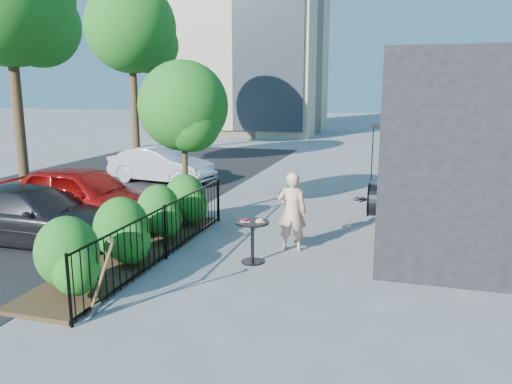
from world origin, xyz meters
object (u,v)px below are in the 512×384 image
(patio_tree, at_px, (185,111))
(street_tree_far, at_px, (132,33))
(car_darkgrey, at_px, (34,215))
(car_red, at_px, (82,196))
(woman, at_px, (292,211))
(shovel, at_px, (101,282))
(street_tree_near, at_px, (9,8))
(car_silver, at_px, (161,165))
(cafe_table, at_px, (252,234))

(patio_tree, relative_size, street_tree_far, 0.48)
(patio_tree, distance_m, car_darkgrey, 4.17)
(car_red, height_order, car_darkgrey, car_red)
(woman, distance_m, shovel, 4.35)
(patio_tree, height_order, car_red, patio_tree)
(patio_tree, relative_size, car_darkgrey, 0.93)
(street_tree_near, relative_size, street_tree_far, 1.00)
(woman, height_order, car_silver, woman)
(patio_tree, xyz_separation_m, cafe_table, (2.44, -2.48, -2.19))
(patio_tree, xyz_separation_m, shovel, (0.98, -5.36, -2.21))
(street_tree_near, relative_size, car_red, 1.89)
(street_tree_far, bearing_deg, woman, -49.90)
(street_tree_far, relative_size, car_red, 1.89)
(patio_tree, distance_m, cafe_table, 4.11)
(street_tree_far, xyz_separation_m, car_darkgrey, (5.20, -13.76, -5.30))
(shovel, height_order, car_silver, car_silver)
(car_silver, height_order, car_darkgrey, car_silver)
(street_tree_near, xyz_separation_m, woman, (10.70, -4.71, -5.09))
(street_tree_near, relative_size, car_darkgrey, 1.95)
(car_red, height_order, car_silver, car_red)
(woman, height_order, car_red, woman)
(patio_tree, relative_size, car_silver, 1.03)
(car_silver, bearing_deg, cafe_table, -133.81)
(street_tree_near, relative_size, cafe_table, 9.43)
(cafe_table, height_order, shovel, shovel)
(cafe_table, xyz_separation_m, woman, (0.57, 0.97, 0.26))
(street_tree_far, bearing_deg, shovel, -62.32)
(cafe_table, xyz_separation_m, car_silver, (-5.50, 7.12, 0.06))
(car_darkgrey, bearing_deg, shovel, -131.24)
(cafe_table, height_order, woman, woman)
(street_tree_near, xyz_separation_m, cafe_table, (10.14, -5.68, -5.35))
(patio_tree, height_order, shovel, patio_tree)
(cafe_table, distance_m, car_silver, 9.00)
(street_tree_far, distance_m, shovel, 19.45)
(street_tree_near, relative_size, car_silver, 2.16)
(street_tree_far, bearing_deg, street_tree_near, -90.00)
(shovel, bearing_deg, car_red, 127.58)
(car_red, xyz_separation_m, car_silver, (-0.74, 5.70, -0.11))
(cafe_table, xyz_separation_m, car_darkgrey, (-4.93, -0.08, 0.05))
(street_tree_near, distance_m, car_silver, 7.18)
(shovel, relative_size, car_darkgrey, 0.30)
(cafe_table, bearing_deg, patio_tree, 134.51)
(woman, bearing_deg, street_tree_near, -28.08)
(woman, bearing_deg, street_tree_far, -54.22)
(shovel, relative_size, car_red, 0.29)
(patio_tree, xyz_separation_m, woman, (3.00, -1.51, -1.93))
(woman, bearing_deg, shovel, 57.97)
(woman, bearing_deg, car_darkgrey, 6.45)
(street_tree_far, relative_size, shovel, 6.59)
(street_tree_near, height_order, cafe_table, street_tree_near)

